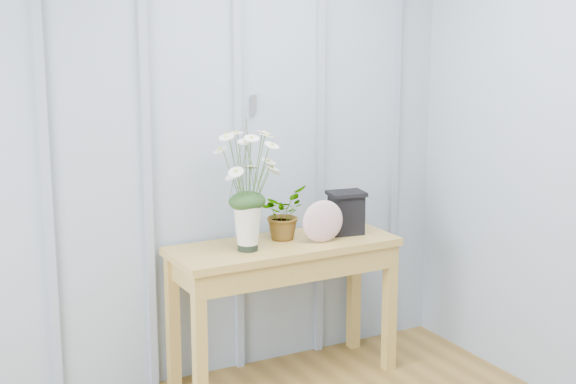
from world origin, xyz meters
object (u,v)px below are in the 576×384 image
felt_disc_vessel (323,221)px  carved_box (346,212)px  sideboard (283,264)px  daisy_vase (247,170)px

felt_disc_vessel → carved_box: (0.20, 0.09, 0.01)m
felt_disc_vessel → carved_box: 0.22m
sideboard → carved_box: carved_box is taller
sideboard → carved_box: size_ratio=5.16×
sideboard → daisy_vase: bearing=-170.3°
daisy_vase → felt_disc_vessel: 0.51m
sideboard → daisy_vase: 0.57m
daisy_vase → felt_disc_vessel: daisy_vase is taller
sideboard → felt_disc_vessel: (0.18, -0.09, 0.23)m
sideboard → carved_box: 0.45m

